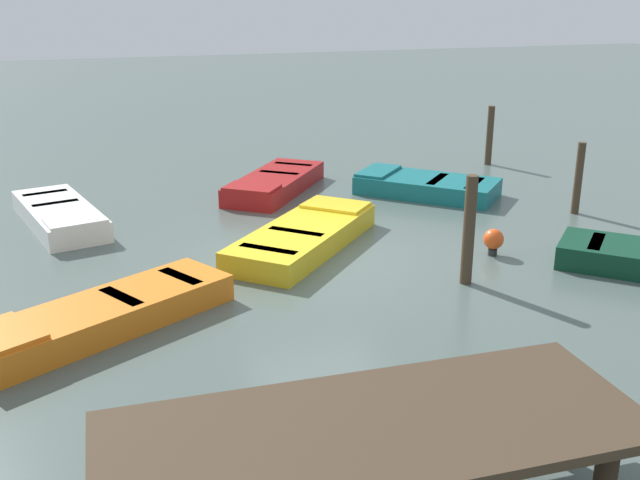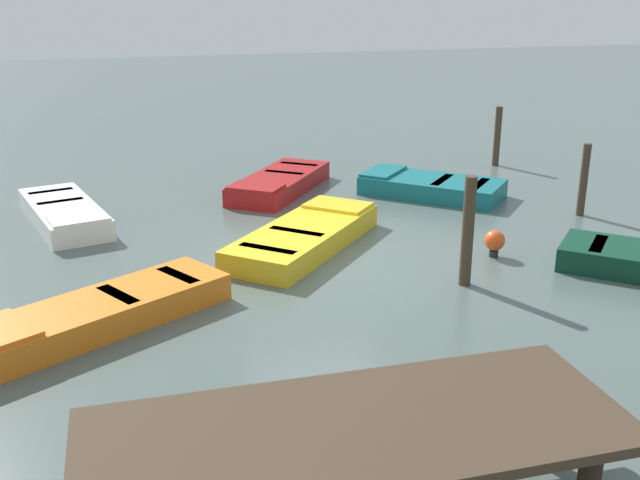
{
  "view_description": "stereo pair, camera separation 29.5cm",
  "coord_description": "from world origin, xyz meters",
  "px_view_note": "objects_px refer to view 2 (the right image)",
  "views": [
    {
      "loc": [
        3.77,
        11.5,
        4.51
      ],
      "look_at": [
        0.0,
        0.0,
        0.35
      ],
      "focal_mm": 41.75,
      "sensor_mm": 36.0,
      "label": 1
    },
    {
      "loc": [
        3.49,
        11.59,
        4.51
      ],
      "look_at": [
        0.0,
        0.0,
        0.35
      ],
      "focal_mm": 41.75,
      "sensor_mm": 36.0,
      "label": 2
    }
  ],
  "objects_px": {
    "rowboat_teal": "(431,186)",
    "mooring_piling_mid_right": "(584,180)",
    "mooring_piling_mid_left": "(497,136)",
    "rowboat_orange": "(99,313)",
    "marker_buoy": "(495,241)",
    "dock_segment": "(356,436)",
    "rowboat_yellow": "(305,236)",
    "mooring_piling_far_right": "(468,232)",
    "rowboat_white": "(64,213)",
    "rowboat_red": "(279,183)"
  },
  "relations": [
    {
      "from": "rowboat_orange",
      "to": "marker_buoy",
      "type": "distance_m",
      "value": 6.73
    },
    {
      "from": "rowboat_white",
      "to": "mooring_piling_mid_left",
      "type": "bearing_deg",
      "value": 87.01
    },
    {
      "from": "rowboat_yellow",
      "to": "rowboat_orange",
      "type": "bearing_deg",
      "value": 166.61
    },
    {
      "from": "mooring_piling_far_right",
      "to": "marker_buoy",
      "type": "relative_size",
      "value": 3.68
    },
    {
      "from": "rowboat_yellow",
      "to": "rowboat_red",
      "type": "relative_size",
      "value": 1.06
    },
    {
      "from": "dock_segment",
      "to": "rowboat_yellow",
      "type": "bearing_deg",
      "value": -100.47
    },
    {
      "from": "mooring_piling_mid_right",
      "to": "mooring_piling_far_right",
      "type": "xyz_separation_m",
      "value": [
        4.03,
        2.71,
        0.13
      ]
    },
    {
      "from": "rowboat_teal",
      "to": "rowboat_yellow",
      "type": "bearing_deg",
      "value": 78.88
    },
    {
      "from": "rowboat_orange",
      "to": "marker_buoy",
      "type": "bearing_deg",
      "value": 158.77
    },
    {
      "from": "rowboat_white",
      "to": "mooring_piling_far_right",
      "type": "xyz_separation_m",
      "value": [
        -6.16,
        5.18,
        0.67
      ]
    },
    {
      "from": "rowboat_orange",
      "to": "mooring_piling_mid_left",
      "type": "distance_m",
      "value": 12.47
    },
    {
      "from": "mooring_piling_far_right",
      "to": "mooring_piling_mid_left",
      "type": "relative_size",
      "value": 1.14
    },
    {
      "from": "dock_segment",
      "to": "rowboat_white",
      "type": "bearing_deg",
      "value": -73.14
    },
    {
      "from": "mooring_piling_mid_right",
      "to": "mooring_piling_far_right",
      "type": "relative_size",
      "value": 0.85
    },
    {
      "from": "rowboat_red",
      "to": "mooring_piling_mid_left",
      "type": "relative_size",
      "value": 2.19
    },
    {
      "from": "rowboat_red",
      "to": "rowboat_orange",
      "type": "bearing_deg",
      "value": 3.98
    },
    {
      "from": "rowboat_white",
      "to": "marker_buoy",
      "type": "xyz_separation_m",
      "value": [
        -7.24,
        4.18,
        0.07
      ]
    },
    {
      "from": "mooring_piling_mid_right",
      "to": "mooring_piling_far_right",
      "type": "distance_m",
      "value": 4.86
    },
    {
      "from": "rowboat_orange",
      "to": "mooring_piling_mid_right",
      "type": "bearing_deg",
      "value": 166.12
    },
    {
      "from": "rowboat_yellow",
      "to": "rowboat_white",
      "type": "height_order",
      "value": "same"
    },
    {
      "from": "rowboat_yellow",
      "to": "rowboat_orange",
      "type": "xyz_separation_m",
      "value": [
        3.63,
        2.39,
        -0.0
      ]
    },
    {
      "from": "mooring_piling_mid_left",
      "to": "marker_buoy",
      "type": "relative_size",
      "value": 3.22
    },
    {
      "from": "dock_segment",
      "to": "marker_buoy",
      "type": "relative_size",
      "value": 10.02
    },
    {
      "from": "rowboat_teal",
      "to": "rowboat_red",
      "type": "bearing_deg",
      "value": 22.12
    },
    {
      "from": "dock_segment",
      "to": "rowboat_teal",
      "type": "relative_size",
      "value": 1.5
    },
    {
      "from": "rowboat_yellow",
      "to": "rowboat_white",
      "type": "bearing_deg",
      "value": 100.1
    },
    {
      "from": "rowboat_teal",
      "to": "mooring_piling_mid_right",
      "type": "distance_m",
      "value": 3.3
    },
    {
      "from": "mooring_piling_mid_left",
      "to": "marker_buoy",
      "type": "height_order",
      "value": "mooring_piling_mid_left"
    },
    {
      "from": "mooring_piling_mid_left",
      "to": "rowboat_white",
      "type": "bearing_deg",
      "value": 10.74
    },
    {
      "from": "rowboat_red",
      "to": "mooring_piling_mid_right",
      "type": "xyz_separation_m",
      "value": [
        -5.52,
        3.57,
        0.53
      ]
    },
    {
      "from": "dock_segment",
      "to": "rowboat_orange",
      "type": "bearing_deg",
      "value": -64.28
    },
    {
      "from": "rowboat_teal",
      "to": "rowboat_orange",
      "type": "height_order",
      "value": "same"
    },
    {
      "from": "marker_buoy",
      "to": "rowboat_white",
      "type": "bearing_deg",
      "value": -30.01
    },
    {
      "from": "dock_segment",
      "to": "rowboat_white",
      "type": "relative_size",
      "value": 1.39
    },
    {
      "from": "rowboat_teal",
      "to": "mooring_piling_mid_right",
      "type": "xyz_separation_m",
      "value": [
        -2.32,
        2.28,
        0.53
      ]
    },
    {
      "from": "rowboat_white",
      "to": "rowboat_red",
      "type": "bearing_deg",
      "value": 89.51
    },
    {
      "from": "rowboat_orange",
      "to": "marker_buoy",
      "type": "xyz_separation_m",
      "value": [
        -6.66,
        -0.95,
        0.07
      ]
    },
    {
      "from": "rowboat_orange",
      "to": "rowboat_teal",
      "type": "bearing_deg",
      "value": -175.24
    },
    {
      "from": "mooring_piling_mid_right",
      "to": "marker_buoy",
      "type": "xyz_separation_m",
      "value": [
        2.95,
        1.71,
        -0.46
      ]
    },
    {
      "from": "rowboat_teal",
      "to": "mooring_piling_mid_right",
      "type": "height_order",
      "value": "mooring_piling_mid_right"
    },
    {
      "from": "mooring_piling_mid_left",
      "to": "rowboat_teal",
      "type": "bearing_deg",
      "value": 37.63
    },
    {
      "from": "mooring_piling_far_right",
      "to": "dock_segment",
      "type": "bearing_deg",
      "value": 53.28
    },
    {
      "from": "mooring_piling_far_right",
      "to": "rowboat_orange",
      "type": "bearing_deg",
      "value": -0.49
    },
    {
      "from": "rowboat_red",
      "to": "rowboat_orange",
      "type": "xyz_separation_m",
      "value": [
        4.1,
        6.23,
        -0.0
      ]
    },
    {
      "from": "rowboat_yellow",
      "to": "mooring_piling_far_right",
      "type": "bearing_deg",
      "value": -98.01
    },
    {
      "from": "dock_segment",
      "to": "marker_buoy",
      "type": "distance_m",
      "value": 7.29
    },
    {
      "from": "rowboat_teal",
      "to": "mooring_piling_mid_left",
      "type": "distance_m",
      "value": 3.69
    },
    {
      "from": "rowboat_orange",
      "to": "rowboat_white",
      "type": "bearing_deg",
      "value": -112.98
    },
    {
      "from": "dock_segment",
      "to": "rowboat_orange",
      "type": "height_order",
      "value": "dock_segment"
    },
    {
      "from": "rowboat_teal",
      "to": "mooring_piling_mid_left",
      "type": "relative_size",
      "value": 2.08
    }
  ]
}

